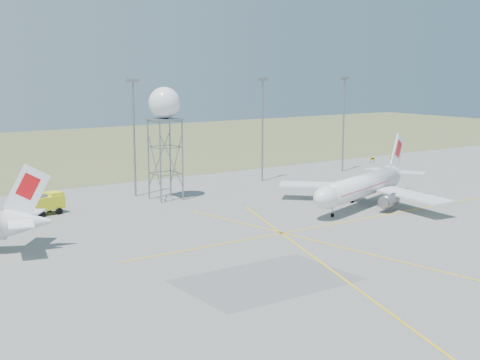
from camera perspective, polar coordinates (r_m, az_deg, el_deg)
grass_strip at (r=190.85m, az=-16.10°, el=2.43°), size 400.00×120.00×0.03m
mast_b at (r=117.68m, az=-9.04°, el=4.42°), size 2.20×0.50×20.50m
mast_c at (r=132.38m, az=1.94°, el=5.08°), size 2.20×0.50×20.50m
mast_d at (r=146.67m, az=8.84°, el=5.40°), size 2.20×0.50×20.50m
taxi_sign_near at (r=163.02m, az=11.23°, el=1.78°), size 1.60×0.17×1.20m
taxi_sign_far at (r=168.13m, az=12.88°, el=1.96°), size 1.60×0.17×1.20m
airliner_main at (r=110.73m, az=10.45°, el=-0.51°), size 30.92×29.15×10.79m
radar_tower at (r=113.88m, az=-6.42°, el=3.66°), size 5.31×5.31×19.22m
fire_truck at (r=106.42m, az=-16.87°, el=-2.10°), size 8.78×4.78×3.35m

